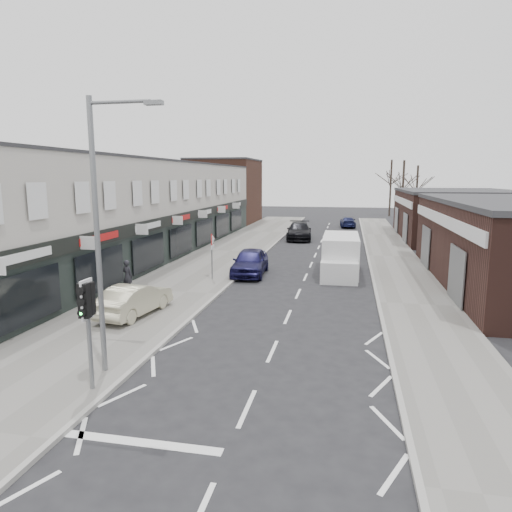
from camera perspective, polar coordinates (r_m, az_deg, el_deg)
The scene contains 20 objects.
ground at distance 14.21m, azimuth 0.70°, elevation -14.73°, with size 160.00×160.00×0.00m, color black.
pavement_left at distance 36.36m, azimuth -3.24°, elevation 0.57°, with size 5.50×64.00×0.12m, color slate.
pavement_right at distance 35.35m, azimuth 16.76°, elevation -0.11°, with size 3.50×64.00×0.12m, color slate.
shop_terrace_left at distance 35.99m, azimuth -14.83°, elevation 5.76°, with size 8.00×41.00×7.10m, color #BCB6AB.
brick_block_far at distance 59.88m, azimuth -3.94°, elevation 7.99°, with size 8.00×10.00×8.00m, color #4C2B20.
right_unit_far at distance 47.91m, azimuth 23.71°, elevation 4.63°, with size 10.00×16.00×4.50m, color #381F19.
tree_far_a at distance 61.34m, azimuth 17.66°, elevation 3.85°, with size 3.60×3.60×8.00m, color #382D26, non-canonical shape.
tree_far_b at distance 67.57m, azimuth 19.25°, elevation 4.28°, with size 3.60×3.60×7.50m, color #382D26, non-canonical shape.
tree_far_c at distance 73.19m, azimuth 16.30°, elevation 4.82°, with size 3.60×3.60×8.50m, color #382D26, non-canonical shape.
traffic_light at distance 13.15m, azimuth -20.36°, elevation -6.21°, with size 0.28×0.60×3.10m.
street_lamp at distance 13.83m, azimuth -18.71°, elevation 3.97°, with size 2.23×0.22×8.00m.
warning_sign at distance 26.10m, azimuth -5.48°, elevation 1.63°, with size 0.12×0.80×2.70m.
white_van at distance 28.57m, azimuth 10.51°, elevation 0.02°, with size 2.21×6.10×2.36m.
sedan_on_pavement at distance 20.10m, azimuth -14.94°, elevation -5.26°, with size 1.41×4.06×1.34m, color #BBB595.
pedestrian at distance 24.07m, azimuth -15.77°, elevation -2.42°, with size 0.61×0.40×1.66m, color black.
parked_car_left_a at distance 27.81m, azimuth -0.75°, elevation -0.73°, with size 1.90×4.73×1.61m, color #161440.
parked_car_left_b at distance 43.84m, azimuth 5.40°, elevation 3.13°, with size 2.30×5.65×1.64m, color black.
parked_car_right_a at distance 35.52m, azimuth 11.04°, elevation 1.23°, with size 1.49×4.27×1.41m, color white.
parked_car_right_b at distance 39.13m, azimuth 11.10°, elevation 2.08°, with size 1.77×4.41×1.50m, color black.
parked_car_right_c at distance 55.52m, azimuth 11.41°, elevation 4.18°, with size 1.73×4.27×1.24m, color #13183E.
Camera 1 is at (2.42, -12.70, 5.91)m, focal length 32.00 mm.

